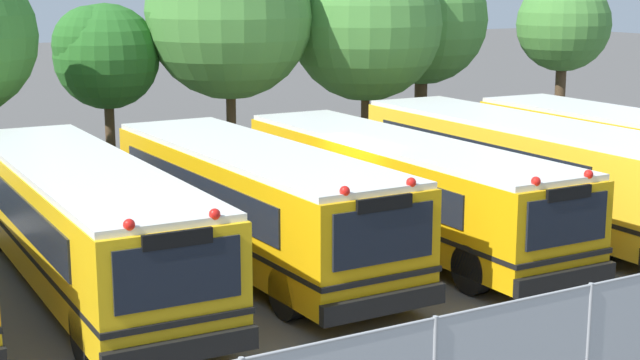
% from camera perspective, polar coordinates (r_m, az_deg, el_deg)
% --- Properties ---
extents(ground_plane, '(160.00, 160.00, 0.00)m').
position_cam_1_polar(ground_plane, '(21.99, 0.33, -4.05)').
color(ground_plane, '#514F4C').
extents(school_bus_1, '(2.73, 11.25, 2.62)m').
position_cam_1_polar(school_bus_1, '(19.57, -14.03, -2.22)').
color(school_bus_1, yellow).
rests_on(school_bus_1, ground_plane).
extents(school_bus_2, '(2.68, 10.09, 2.66)m').
position_cam_1_polar(school_bus_2, '(20.53, -3.99, -1.19)').
color(school_bus_2, '#EAA80C').
rests_on(school_bus_2, ground_plane).
extents(school_bus_3, '(2.51, 11.23, 2.53)m').
position_cam_1_polar(school_bus_3, '(22.45, 4.76, -0.25)').
color(school_bus_3, '#EAA80C').
rests_on(school_bus_3, ground_plane).
extents(school_bus_4, '(2.71, 10.70, 2.73)m').
position_cam_1_polar(school_bus_4, '(24.71, 11.84, 0.89)').
color(school_bus_4, yellow).
rests_on(school_bus_4, ground_plane).
extents(school_bus_5, '(2.79, 9.93, 2.59)m').
position_cam_1_polar(school_bus_5, '(27.66, 17.68, 1.57)').
color(school_bus_5, yellow).
rests_on(school_bus_5, ground_plane).
extents(tree_3, '(3.26, 3.24, 5.38)m').
position_cam_1_polar(tree_3, '(30.08, -12.88, 7.38)').
color(tree_3, '#4C3823').
rests_on(tree_3, ground_plane).
extents(tree_4, '(5.16, 5.16, 7.52)m').
position_cam_1_polar(tree_4, '(30.18, -5.84, 9.78)').
color(tree_4, '#4C3823').
rests_on(tree_4, ground_plane).
extents(tree_5, '(5.08, 5.08, 7.16)m').
position_cam_1_polar(tree_5, '(32.04, 2.85, 9.34)').
color(tree_5, '#4C3823').
rests_on(tree_5, ground_plane).
extents(tree_6, '(4.73, 4.67, 7.03)m').
position_cam_1_polar(tree_6, '(34.72, 5.79, 9.40)').
color(tree_6, '#4C3823').
rests_on(tree_6, ground_plane).
extents(tree_7, '(3.46, 3.46, 6.19)m').
position_cam_1_polar(tree_7, '(36.65, 14.33, 9.00)').
color(tree_7, '#4C3823').
rests_on(tree_7, ground_plane).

